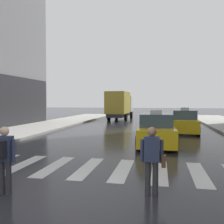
{
  "coord_description": "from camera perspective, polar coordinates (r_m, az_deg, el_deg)",
  "views": [
    {
      "loc": [
        1.82,
        -5.07,
        2.26
      ],
      "look_at": [
        -0.73,
        8.0,
        1.69
      ],
      "focal_mm": 40.09,
      "sensor_mm": 36.0,
      "label": 1
    }
  ],
  "objects": [
    {
      "name": "taxi_second",
      "position": [
        18.94,
        16.21,
        -2.28
      ],
      "size": [
        2.1,
        4.62,
        1.8
      ],
      "color": "yellow",
      "rests_on": "ground"
    },
    {
      "name": "crosswalk_markings",
      "position": [
        8.57,
        -1.66,
        -12.8
      ],
      "size": [
        11.3,
        2.8,
        0.01
      ],
      "color": "silver",
      "rests_on": "ground"
    },
    {
      "name": "taxi_lead",
      "position": [
        13.2,
        9.98,
        -4.25
      ],
      "size": [
        2.05,
        4.6,
        1.8
      ],
      "color": "yellow",
      "rests_on": "ground"
    },
    {
      "name": "ground_plane",
      "position": [
        5.84,
        -8.57,
        -20.34
      ],
      "size": [
        160.0,
        160.0,
        0.0
      ],
      "primitive_type": "plane",
      "color": "#26262B"
    },
    {
      "name": "pedestrian_with_backpack",
      "position": [
        6.62,
        -23.44,
        -8.98
      ],
      "size": [
        0.55,
        0.43,
        1.65
      ],
      "color": "#333338",
      "rests_on": "ground"
    },
    {
      "name": "box_truck",
      "position": [
        30.29,
        1.77,
        1.7
      ],
      "size": [
        2.41,
        7.59,
        3.35
      ],
      "color": "#2D2D2D",
      "rests_on": "ground"
    },
    {
      "name": "pedestrian_with_handbag",
      "position": [
        6.15,
        9.18,
        -10.03
      ],
      "size": [
        0.6,
        0.24,
        1.65
      ],
      "color": "#333338",
      "rests_on": "ground"
    }
  ]
}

